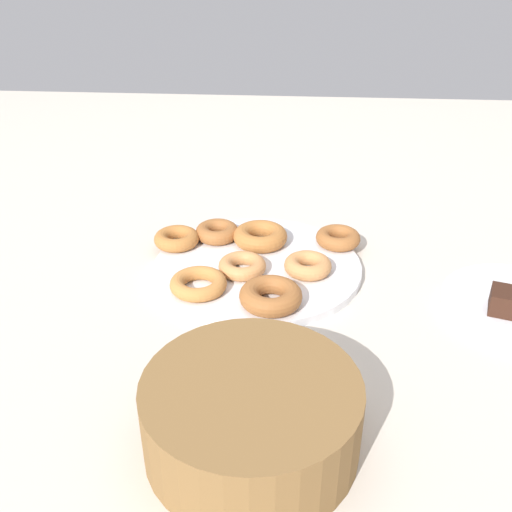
{
  "coord_description": "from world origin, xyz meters",
  "views": [
    {
      "loc": [
        -0.06,
        0.84,
        0.5
      ],
      "look_at": [
        0.0,
        0.03,
        0.04
      ],
      "focal_mm": 40.39,
      "sensor_mm": 36.0,
      "label": 1
    }
  ],
  "objects_px": {
    "donut_5": "(338,238)",
    "brownie_far": "(509,302)",
    "donut_plate": "(257,266)",
    "donut_0": "(177,239)",
    "donut_7": "(242,266)",
    "basket": "(251,415)",
    "donut_1": "(198,284)",
    "donut_6": "(271,296)",
    "donut_3": "(308,266)",
    "donut_2": "(217,232)",
    "donut_4": "(261,236)"
  },
  "relations": [
    {
      "from": "donut_6",
      "to": "basket",
      "type": "xyz_separation_m",
      "value": [
        0.01,
        0.26,
        0.01
      ]
    },
    {
      "from": "donut_6",
      "to": "basket",
      "type": "relative_size",
      "value": 0.4
    },
    {
      "from": "donut_0",
      "to": "donut_3",
      "type": "xyz_separation_m",
      "value": [
        -0.23,
        0.08,
        0.0
      ]
    },
    {
      "from": "donut_plate",
      "to": "donut_4",
      "type": "height_order",
      "value": "donut_4"
    },
    {
      "from": "donut_5",
      "to": "donut_3",
      "type": "bearing_deg",
      "value": 62.28
    },
    {
      "from": "donut_plate",
      "to": "donut_5",
      "type": "height_order",
      "value": "donut_5"
    },
    {
      "from": "donut_3",
      "to": "donut_5",
      "type": "bearing_deg",
      "value": -117.72
    },
    {
      "from": "donut_4",
      "to": "donut_2",
      "type": "bearing_deg",
      "value": -10.43
    },
    {
      "from": "donut_5",
      "to": "basket",
      "type": "xyz_separation_m",
      "value": [
        0.12,
        0.46,
        0.02
      ]
    },
    {
      "from": "donut_0",
      "to": "basket",
      "type": "relative_size",
      "value": 0.34
    },
    {
      "from": "donut_7",
      "to": "donut_4",
      "type": "bearing_deg",
      "value": -102.91
    },
    {
      "from": "donut_0",
      "to": "donut_4",
      "type": "relative_size",
      "value": 0.83
    },
    {
      "from": "donut_4",
      "to": "donut_5",
      "type": "height_order",
      "value": "donut_4"
    },
    {
      "from": "donut_3",
      "to": "donut_6",
      "type": "xyz_separation_m",
      "value": [
        0.06,
        0.1,
        0.0
      ]
    },
    {
      "from": "donut_1",
      "to": "donut_5",
      "type": "relative_size",
      "value": 1.12
    },
    {
      "from": "donut_5",
      "to": "donut_6",
      "type": "height_order",
      "value": "donut_6"
    },
    {
      "from": "donut_7",
      "to": "donut_0",
      "type": "bearing_deg",
      "value": -34.33
    },
    {
      "from": "donut_3",
      "to": "donut_2",
      "type": "bearing_deg",
      "value": -33.42
    },
    {
      "from": "donut_1",
      "to": "brownie_far",
      "type": "bearing_deg",
      "value": 177.27
    },
    {
      "from": "basket",
      "to": "donut_6",
      "type": "bearing_deg",
      "value": -91.55
    },
    {
      "from": "donut_5",
      "to": "brownie_far",
      "type": "distance_m",
      "value": 0.31
    },
    {
      "from": "donut_7",
      "to": "basket",
      "type": "relative_size",
      "value": 0.33
    },
    {
      "from": "donut_0",
      "to": "donut_1",
      "type": "bearing_deg",
      "value": 113.55
    },
    {
      "from": "donut_0",
      "to": "donut_6",
      "type": "bearing_deg",
      "value": 135.22
    },
    {
      "from": "donut_0",
      "to": "donut_1",
      "type": "relative_size",
      "value": 0.9
    },
    {
      "from": "donut_plate",
      "to": "donut_0",
      "type": "xyz_separation_m",
      "value": [
        0.15,
        -0.05,
        0.02
      ]
    },
    {
      "from": "donut_1",
      "to": "brownie_far",
      "type": "height_order",
      "value": "brownie_far"
    },
    {
      "from": "donut_1",
      "to": "donut_7",
      "type": "relative_size",
      "value": 1.14
    },
    {
      "from": "donut_3",
      "to": "basket",
      "type": "height_order",
      "value": "basket"
    },
    {
      "from": "donut_6",
      "to": "donut_0",
      "type": "bearing_deg",
      "value": -44.78
    },
    {
      "from": "donut_2",
      "to": "brownie_far",
      "type": "xyz_separation_m",
      "value": [
        -0.46,
        0.2,
        0.0
      ]
    },
    {
      "from": "donut_0",
      "to": "basket",
      "type": "bearing_deg",
      "value": 111.4
    },
    {
      "from": "donut_7",
      "to": "brownie_far",
      "type": "bearing_deg",
      "value": 168.54
    },
    {
      "from": "donut_5",
      "to": "donut_7",
      "type": "bearing_deg",
      "value": 34.5
    },
    {
      "from": "donut_4",
      "to": "basket",
      "type": "distance_m",
      "value": 0.45
    },
    {
      "from": "brownie_far",
      "to": "donut_4",
      "type": "bearing_deg",
      "value": -25.86
    },
    {
      "from": "donut_2",
      "to": "donut_6",
      "type": "xyz_separation_m",
      "value": [
        -0.11,
        0.21,
        0.0
      ]
    },
    {
      "from": "donut_2",
      "to": "donut_7",
      "type": "bearing_deg",
      "value": 116.23
    },
    {
      "from": "donut_plate",
      "to": "donut_1",
      "type": "relative_size",
      "value": 3.94
    },
    {
      "from": "donut_1",
      "to": "donut_2",
      "type": "xyz_separation_m",
      "value": [
        -0.01,
        -0.17,
        0.0
      ]
    },
    {
      "from": "donut_3",
      "to": "basket",
      "type": "bearing_deg",
      "value": 80.1
    },
    {
      "from": "donut_7",
      "to": "brownie_far",
      "type": "relative_size",
      "value": 1.48
    },
    {
      "from": "donut_5",
      "to": "basket",
      "type": "relative_size",
      "value": 0.33
    },
    {
      "from": "donut_3",
      "to": "donut_4",
      "type": "height_order",
      "value": "donut_4"
    },
    {
      "from": "donut_5",
      "to": "basket",
      "type": "distance_m",
      "value": 0.47
    },
    {
      "from": "donut_1",
      "to": "donut_7",
      "type": "bearing_deg",
      "value": -136.72
    },
    {
      "from": "donut_plate",
      "to": "donut_7",
      "type": "relative_size",
      "value": 4.48
    },
    {
      "from": "donut_1",
      "to": "donut_6",
      "type": "xyz_separation_m",
      "value": [
        -0.11,
        0.03,
        0.0
      ]
    },
    {
      "from": "donut_0",
      "to": "basket",
      "type": "height_order",
      "value": "basket"
    },
    {
      "from": "donut_plate",
      "to": "donut_3",
      "type": "height_order",
      "value": "donut_3"
    }
  ]
}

